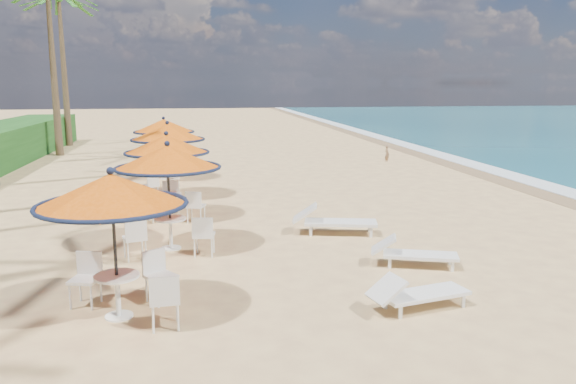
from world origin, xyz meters
name	(u,v)px	position (x,y,z in m)	size (l,w,h in m)	color
ground	(410,293)	(0.00, 0.00, 0.00)	(160.00, 160.00, 0.00)	tan
foam_strip	(542,185)	(9.30, 10.00, 0.00)	(1.20, 140.00, 0.04)	white
wetsand_band	(521,186)	(8.40, 10.00, 0.00)	(1.40, 140.00, 0.02)	olive
station_0	(116,208)	(-5.20, -0.19, 1.87)	(2.45, 2.45, 2.56)	black
station_1	(168,168)	(-4.54, 3.61, 1.96)	(2.47, 2.47, 2.58)	black
station_2	(167,155)	(-4.70, 6.85, 1.86)	(2.43, 2.43, 2.54)	black
station_3	(167,139)	(-4.86, 10.05, 2.00)	(2.52, 2.52, 2.63)	black
station_4	(165,133)	(-5.10, 13.93, 1.87)	(2.45, 2.49, 2.56)	black
lounger_near	(416,293)	(-0.19, -0.73, 0.31)	(1.92, 0.96, 0.66)	white
lounger_mid	(411,252)	(0.62, 1.52, 0.31)	(1.92, 1.14, 0.66)	white
lounger_far	(332,220)	(-0.44, 4.38, 0.37)	(2.28, 1.17, 0.78)	white
palm_7	(59,6)	(-11.81, 27.75, 8.44)	(5.00, 5.00, 9.24)	brown
person	(387,153)	(5.52, 17.21, 0.44)	(0.32, 0.21, 0.87)	#8C6647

